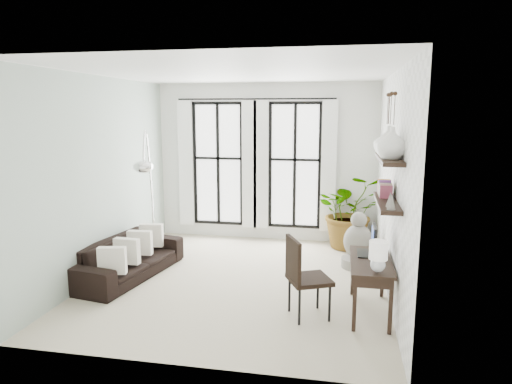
% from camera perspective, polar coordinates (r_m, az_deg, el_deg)
% --- Properties ---
extents(floor, '(5.00, 5.00, 0.00)m').
position_cam_1_polar(floor, '(7.34, -2.11, -11.00)').
color(floor, '#B9B093').
rests_on(floor, ground).
extents(ceiling, '(5.00, 5.00, 0.00)m').
position_cam_1_polar(ceiling, '(6.88, -2.29, 14.75)').
color(ceiling, white).
rests_on(ceiling, wall_back).
extents(wall_left, '(0.00, 5.00, 5.00)m').
position_cam_1_polar(wall_left, '(7.75, -18.65, 1.84)').
color(wall_left, '#9CAFA1').
rests_on(wall_left, floor).
extents(wall_right, '(0.00, 5.00, 5.00)m').
position_cam_1_polar(wall_right, '(6.79, 16.63, 0.86)').
color(wall_right, white).
rests_on(wall_right, floor).
extents(wall_back, '(4.50, 0.00, 4.50)m').
position_cam_1_polar(wall_back, '(9.36, 1.23, 3.70)').
color(wall_back, white).
rests_on(wall_back, floor).
extents(windows, '(3.26, 0.13, 2.65)m').
position_cam_1_polar(windows, '(9.33, -0.05, 3.43)').
color(windows, white).
rests_on(windows, wall_back).
extents(wall_shelves, '(0.25, 1.30, 0.60)m').
position_cam_1_polar(wall_shelves, '(5.99, 16.10, 0.93)').
color(wall_shelves, black).
rests_on(wall_shelves, wall_right).
extents(sofa, '(1.17, 2.22, 0.62)m').
position_cam_1_polar(sofa, '(7.70, -15.66, -7.93)').
color(sofa, black).
rests_on(sofa, floor).
extents(throw_pillows, '(0.40, 1.52, 0.40)m').
position_cam_1_polar(throw_pillows, '(7.61, -15.05, -6.62)').
color(throw_pillows, silver).
rests_on(throw_pillows, sofa).
extents(plant, '(1.57, 1.45, 1.46)m').
position_cam_1_polar(plant, '(9.03, 11.71, -2.34)').
color(plant, '#2D7228').
rests_on(plant, floor).
extents(desk, '(0.52, 1.24, 1.12)m').
position_cam_1_polar(desk, '(6.13, 14.17, -8.73)').
color(desk, black).
rests_on(desk, floor).
extents(desk_chair, '(0.67, 0.67, 1.06)m').
position_cam_1_polar(desk_chair, '(5.94, 5.82, -9.99)').
color(desk_chair, black).
rests_on(desk_chair, floor).
extents(arc_lamp, '(0.73, 1.52, 2.32)m').
position_cam_1_polar(arc_lamp, '(7.92, -13.46, 3.67)').
color(arc_lamp, silver).
rests_on(arc_lamp, floor).
extents(buddha, '(0.54, 0.54, 0.97)m').
position_cam_1_polar(buddha, '(7.99, 12.61, -6.39)').
color(buddha, gray).
rests_on(buddha, floor).
extents(vase_a, '(0.37, 0.37, 0.38)m').
position_cam_1_polar(vase_a, '(5.65, 16.63, 5.88)').
color(vase_a, white).
rests_on(vase_a, shelf_upper).
extents(vase_b, '(0.37, 0.37, 0.38)m').
position_cam_1_polar(vase_b, '(6.05, 16.25, 6.14)').
color(vase_b, white).
rests_on(vase_b, shelf_upper).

